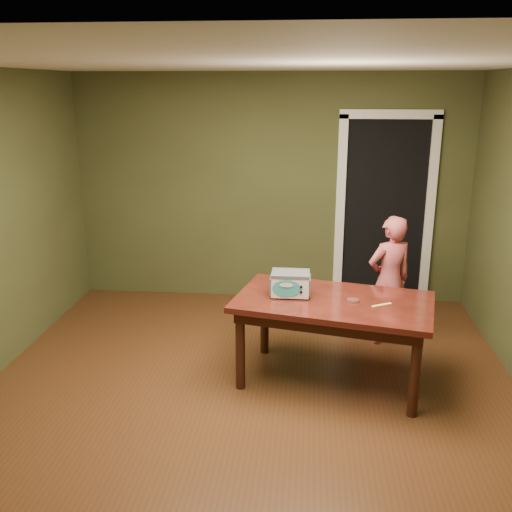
{
  "coord_description": "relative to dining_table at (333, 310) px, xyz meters",
  "views": [
    {
      "loc": [
        0.45,
        -3.97,
        2.45
      ],
      "look_at": [
        -0.02,
        1.0,
        0.95
      ],
      "focal_mm": 40.0,
      "sensor_mm": 36.0,
      "label": 1
    }
  ],
  "objects": [
    {
      "name": "room_shell",
      "position": [
        -0.67,
        -0.48,
        1.06
      ],
      "size": [
        4.52,
        5.02,
        2.61
      ],
      "color": "#444A27",
      "rests_on": "ground"
    },
    {
      "name": "doorway",
      "position": [
        0.63,
        2.3,
        0.41
      ],
      "size": [
        1.1,
        0.66,
        2.25
      ],
      "color": "black",
      "rests_on": "ground"
    },
    {
      "name": "dining_table",
      "position": [
        0.0,
        0.0,
        0.0
      ],
      "size": [
        1.75,
        1.22,
        0.75
      ],
      "rotation": [
        0.0,
        0.0,
        -0.21
      ],
      "color": "#34100B",
      "rests_on": "floor"
    },
    {
      "name": "child",
      "position": [
        0.57,
        0.85,
        -0.01
      ],
      "size": [
        0.55,
        0.47,
        1.28
      ],
      "primitive_type": "imported",
      "rotation": [
        0.0,
        0.0,
        3.57
      ],
      "color": "#D0555D",
      "rests_on": "floor"
    },
    {
      "name": "floor",
      "position": [
        -0.67,
        -0.48,
        -0.65
      ],
      "size": [
        5.0,
        5.0,
        0.0
      ],
      "primitive_type": "plane",
      "color": "#522817",
      "rests_on": "ground"
    },
    {
      "name": "baking_pan",
      "position": [
        0.16,
        -0.04,
        0.11
      ],
      "size": [
        0.1,
        0.1,
        0.02
      ],
      "color": "silver",
      "rests_on": "dining_table"
    },
    {
      "name": "toy_oven",
      "position": [
        -0.36,
        0.05,
        0.21
      ],
      "size": [
        0.34,
        0.23,
        0.21
      ],
      "rotation": [
        0.0,
        0.0,
        -0.0
      ],
      "color": "#4C4F54",
      "rests_on": "dining_table"
    },
    {
      "name": "spatula",
      "position": [
        0.38,
        -0.1,
        0.1
      ],
      "size": [
        0.17,
        0.11,
        0.01
      ],
      "primitive_type": "cube",
      "rotation": [
        0.0,
        0.0,
        0.5
      ],
      "color": "#FFF26E",
      "rests_on": "dining_table"
    }
  ]
}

